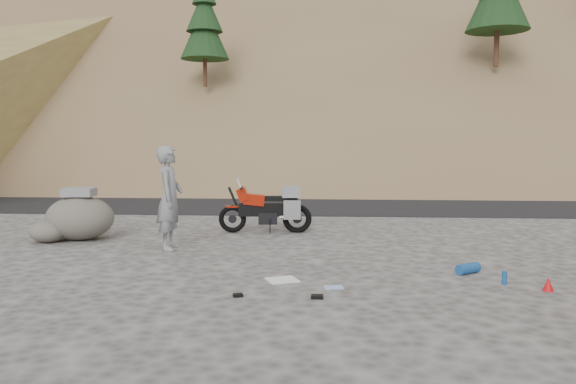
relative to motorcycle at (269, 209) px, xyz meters
name	(u,v)px	position (x,y,z in m)	size (l,w,h in m)	color
ground	(267,261)	(0.25, -2.88, -0.51)	(140.00, 140.00, 0.00)	#464341
road	(296,202)	(0.25, 6.12, -0.51)	(120.00, 7.00, 0.05)	black
hillside	(314,36)	(0.20, 37.99, 10.56)	(120.00, 73.00, 46.72)	brown
motorcycle	(269,209)	(0.00, 0.00, 0.00)	(2.03, 0.68, 1.20)	black
man	(171,249)	(-1.64, -1.97, -0.51)	(0.70, 0.46, 1.91)	gray
boulder	(80,217)	(-3.73, -1.12, -0.05)	(1.51, 1.34, 1.06)	#534E47
small_rock	(48,231)	(-4.24, -1.45, -0.30)	(0.88, 0.83, 0.43)	#534E47
gear_white_cloth	(282,280)	(0.59, -4.15, -0.51)	(0.42, 0.38, 0.01)	white
gear_blue_mat	(468,268)	(3.36, -3.57, -0.43)	(0.16, 0.16, 0.40)	navy
gear_bottle	(504,278)	(3.70, -4.19, -0.42)	(0.07, 0.07, 0.19)	navy
gear_funnel	(548,284)	(4.18, -4.48, -0.42)	(0.14, 0.14, 0.19)	red
gear_glove_a	(317,297)	(1.11, -5.04, -0.49)	(0.15, 0.11, 0.04)	black
gear_glove_b	(238,295)	(0.09, -5.03, -0.49)	(0.12, 0.09, 0.04)	black
gear_blue_cloth	(334,287)	(1.32, -4.51, -0.51)	(0.26, 0.19, 0.01)	#90ABDF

